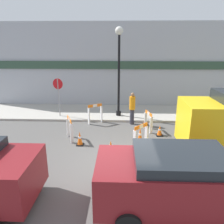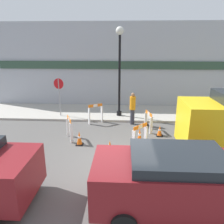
# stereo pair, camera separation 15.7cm
# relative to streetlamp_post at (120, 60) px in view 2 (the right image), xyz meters

# --- Properties ---
(ground_plane) EXTENTS (60.00, 60.00, 0.00)m
(ground_plane) POSITION_rel_streetlamp_post_xyz_m (0.03, -5.38, -3.27)
(ground_plane) COLOR #565451
(sidewalk_slab) EXTENTS (18.00, 3.22, 0.12)m
(sidewalk_slab) POSITION_rel_streetlamp_post_xyz_m (0.03, 0.73, -3.21)
(sidewalk_slab) COLOR #ADA89E
(sidewalk_slab) RESTS_ON ground_plane
(storefront_facade) EXTENTS (18.00, 0.22, 5.50)m
(storefront_facade) POSITION_rel_streetlamp_post_xyz_m (0.03, 2.42, -0.52)
(storefront_facade) COLOR #A3A8B2
(storefront_facade) RESTS_ON ground_plane
(streetlamp_post) EXTENTS (0.44, 0.44, 4.88)m
(streetlamp_post) POSITION_rel_streetlamp_post_xyz_m (0.00, 0.00, 0.00)
(streetlamp_post) COLOR black
(streetlamp_post) RESTS_ON sidewalk_slab
(stop_sign) EXTENTS (0.59, 0.15, 2.17)m
(stop_sign) POSITION_rel_streetlamp_post_xyz_m (-3.41, -0.20, -1.70)
(stop_sign) COLOR gray
(stop_sign) RESTS_ON sidewalk_slab
(barricade_0) EXTENTS (0.75, 0.53, 1.06)m
(barricade_0) POSITION_rel_streetlamp_post_xyz_m (-1.24, -1.07, -2.70)
(barricade_0) COLOR white
(barricade_0) RESTS_ON ground_plane
(barricade_1) EXTENTS (0.46, 0.80, 1.03)m
(barricade_1) POSITION_rel_streetlamp_post_xyz_m (-2.13, -3.25, -2.72)
(barricade_1) COLOR white
(barricade_1) RESTS_ON ground_plane
(barricade_2) EXTENTS (0.64, 0.66, 1.11)m
(barricade_2) POSITION_rel_streetlamp_post_xyz_m (0.91, -4.20, -2.68)
(barricade_2) COLOR white
(barricade_2) RESTS_ON ground_plane
(barricade_3) EXTENTS (0.34, 0.81, 0.97)m
(barricade_3) POSITION_rel_streetlamp_post_xyz_m (1.48, -2.04, -2.75)
(barricade_3) COLOR white
(barricade_3) RESTS_ON ground_plane
(traffic_cone_0) EXTENTS (0.30, 0.30, 0.51)m
(traffic_cone_0) POSITION_rel_streetlamp_post_xyz_m (1.95, -2.66, -3.02)
(traffic_cone_0) COLOR black
(traffic_cone_0) RESTS_ON ground_plane
(traffic_cone_1) EXTENTS (0.30, 0.30, 0.68)m
(traffic_cone_1) POSITION_rel_streetlamp_post_xyz_m (0.96, -3.45, -2.94)
(traffic_cone_1) COLOR black
(traffic_cone_1) RESTS_ON ground_plane
(traffic_cone_2) EXTENTS (0.30, 0.30, 0.53)m
(traffic_cone_2) POSITION_rel_streetlamp_post_xyz_m (-0.26, -4.46, -3.02)
(traffic_cone_2) COLOR black
(traffic_cone_2) RESTS_ON ground_plane
(traffic_cone_3) EXTENTS (0.30, 0.30, 0.51)m
(traffic_cone_3) POSITION_rel_streetlamp_post_xyz_m (1.43, -1.24, -3.02)
(traffic_cone_3) COLOR black
(traffic_cone_3) RESTS_ON ground_plane
(traffic_cone_4) EXTENTS (0.30, 0.30, 0.61)m
(traffic_cone_4) POSITION_rel_streetlamp_post_xyz_m (-1.60, -3.79, -2.97)
(traffic_cone_4) COLOR black
(traffic_cone_4) RESTS_ON ground_plane
(person_worker) EXTENTS (0.43, 0.43, 1.71)m
(person_worker) POSITION_rel_streetlamp_post_xyz_m (0.73, -1.13, -2.34)
(person_worker) COLOR #33333D
(person_worker) RESTS_ON ground_plane
(parked_car_1) EXTENTS (4.12, 1.93, 1.63)m
(parked_car_1) POSITION_rel_streetlamp_post_xyz_m (1.57, -7.46, -2.34)
(parked_car_1) COLOR maroon
(parked_car_1) RESTS_ON ground_plane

